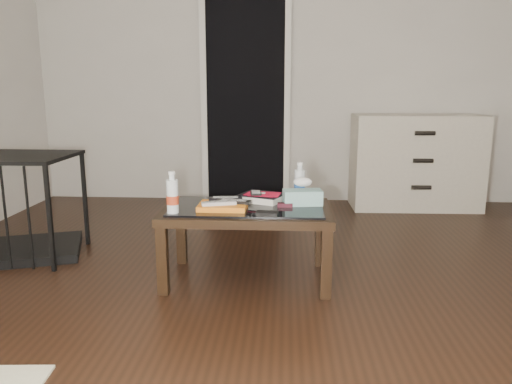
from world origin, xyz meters
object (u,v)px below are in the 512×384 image
(dresser, at_px, (416,162))
(water_bottle_left, at_px, (172,192))
(tissue_box, at_px, (302,197))
(coffee_table, at_px, (247,216))
(pet_crate, at_px, (10,224))
(water_bottle_right, at_px, (300,181))
(textbook, at_px, (262,198))

(dresser, distance_m, water_bottle_left, 2.86)
(water_bottle_left, distance_m, tissue_box, 0.78)
(dresser, bearing_deg, coffee_table, -128.14)
(water_bottle_left, bearing_deg, pet_crate, 157.77)
(dresser, xyz_separation_m, tissue_box, (-1.15, -1.90, 0.06))
(dresser, xyz_separation_m, water_bottle_left, (-1.89, -2.14, 0.13))
(dresser, height_order, pet_crate, dresser)
(coffee_table, xyz_separation_m, water_bottle_right, (0.32, 0.19, 0.18))
(textbook, bearing_deg, water_bottle_right, 37.74)
(coffee_table, relative_size, textbook, 4.00)
(pet_crate, bearing_deg, textbook, -25.83)
(coffee_table, height_order, textbook, textbook)
(pet_crate, height_order, textbook, pet_crate)
(coffee_table, xyz_separation_m, tissue_box, (0.33, 0.06, 0.11))
(textbook, bearing_deg, pet_crate, -162.61)
(water_bottle_right, relative_size, tissue_box, 1.03)
(coffee_table, distance_m, textbook, 0.18)
(textbook, relative_size, water_bottle_right, 1.05)
(dresser, distance_m, textbook, 2.29)
(dresser, distance_m, tissue_box, 2.22)
(coffee_table, bearing_deg, pet_crate, 168.79)
(dresser, distance_m, pet_crate, 3.56)
(coffee_table, distance_m, water_bottle_right, 0.42)
(water_bottle_left, distance_m, water_bottle_right, 0.82)
(pet_crate, height_order, water_bottle_left, pet_crate)
(textbook, relative_size, tissue_box, 1.09)
(pet_crate, xyz_separation_m, water_bottle_left, (1.27, -0.52, 0.35))
(coffee_table, bearing_deg, dresser, 52.80)
(dresser, distance_m, water_bottle_right, 2.11)
(pet_crate, height_order, water_bottle_right, pet_crate)
(pet_crate, relative_size, tissue_box, 4.56)
(coffee_table, xyz_separation_m, dresser, (1.48, 1.95, 0.05))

